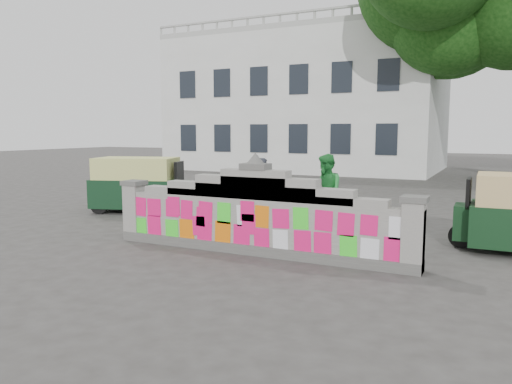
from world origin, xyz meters
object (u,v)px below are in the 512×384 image
Objects in this scene: pedestrian at (326,192)px; rickshaw_left at (139,184)px; cyclist_bike at (264,208)px; cyclist_rider at (264,196)px.

pedestrian is 0.62× the size of rickshaw_left.
cyclist_bike is 0.55× the size of rickshaw_left.
cyclist_rider reaches higher than cyclist_bike.
rickshaw_left is (-4.27, 0.27, 0.41)m from cyclist_bike.
pedestrian is at bearing -19.70° from rickshaw_left.
pedestrian is 5.91m from rickshaw_left.
cyclist_rider is 0.79× the size of pedestrian.
cyclist_rider is 1.65m from pedestrian.
pedestrian is (1.63, 0.10, 0.19)m from cyclist_rider.
pedestrian is at bearing -88.95° from cyclist_bike.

